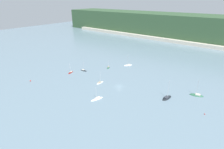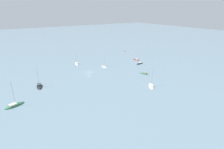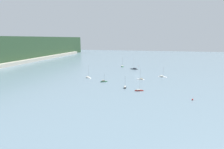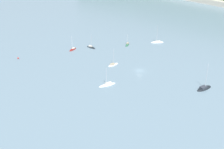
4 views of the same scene
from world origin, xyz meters
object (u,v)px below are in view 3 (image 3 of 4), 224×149
at_px(sailboat_7, 141,79).
at_px(mooring_buoy_0, 139,66).
at_px(sailboat_1, 88,78).
at_px(sailboat_5, 104,82).
at_px(sailboat_6, 162,77).
at_px(mooring_buoy_1, 193,99).
at_px(sailboat_3, 139,91).
at_px(sailboat_4, 125,88).
at_px(sailboat_0, 134,69).
at_px(sailboat_2, 122,67).

xyz_separation_m(sailboat_7, mooring_buoy_0, (64.51, 6.78, 0.16)).
distance_m(sailboat_1, sailboat_5, 17.94).
relative_size(sailboat_5, mooring_buoy_0, 14.08).
bearing_deg(sailboat_6, mooring_buoy_1, -60.99).
xyz_separation_m(sailboat_3, sailboat_7, (29.62, 1.22, 0.01)).
relative_size(sailboat_4, sailboat_5, 1.14).
bearing_deg(sailboat_3, sailboat_5, 133.82).
relative_size(sailboat_0, sailboat_3, 1.40).
height_order(sailboat_2, sailboat_5, sailboat_2).
bearing_deg(sailboat_0, sailboat_1, 66.49).
bearing_deg(sailboat_0, sailboat_4, 100.63).
height_order(sailboat_3, sailboat_5, sailboat_3).
xyz_separation_m(sailboat_5, sailboat_6, (26.23, -41.33, -0.02)).
distance_m(sailboat_0, sailboat_4, 68.56).
relative_size(sailboat_6, sailboat_7, 0.96).
xyz_separation_m(sailboat_3, sailboat_5, (16.19, 26.17, 0.04)).
bearing_deg(sailboat_2, sailboat_0, 32.16).
bearing_deg(sailboat_4, sailboat_3, -121.78).
height_order(sailboat_7, mooring_buoy_1, sailboat_7).
bearing_deg(sailboat_1, sailboat_5, 7.01).
bearing_deg(mooring_buoy_0, sailboat_7, -174.00).
height_order(sailboat_1, sailboat_7, sailboat_1).
bearing_deg(sailboat_3, sailboat_0, 83.97).
height_order(sailboat_0, sailboat_1, sailboat_0).
distance_m(sailboat_2, sailboat_7, 60.96).
bearing_deg(sailboat_7, sailboat_6, -140.31).
xyz_separation_m(sailboat_6, mooring_buoy_0, (51.71, 23.17, 0.15)).
xyz_separation_m(sailboat_3, mooring_buoy_1, (-9.77, -27.38, 0.30)).
relative_size(sailboat_1, mooring_buoy_0, 21.09).
bearing_deg(mooring_buoy_1, sailboat_2, 28.68).
height_order(sailboat_2, mooring_buoy_1, sailboat_2).
distance_m(sailboat_6, sailboat_7, 20.79).
relative_size(sailboat_3, sailboat_4, 1.03).
distance_m(sailboat_0, sailboat_1, 56.75).
xyz_separation_m(sailboat_4, sailboat_7, (24.92, -7.91, -0.01)).
bearing_deg(sailboat_6, sailboat_5, -131.77).
distance_m(sailboat_4, sailboat_6, 44.86).
height_order(sailboat_0, sailboat_6, sailboat_0).
bearing_deg(sailboat_3, sailboat_6, 55.90).
height_order(sailboat_3, mooring_buoy_0, sailboat_3).
distance_m(sailboat_2, sailboat_4, 82.61).
bearing_deg(sailboat_1, mooring_buoy_1, 11.17).
bearing_deg(sailboat_6, sailboat_3, -93.84).
xyz_separation_m(sailboat_2, sailboat_7, (-56.17, -23.67, 0.01)).
relative_size(sailboat_5, sailboat_7, 0.82).
bearing_deg(sailboat_6, sailboat_2, 148.55).
bearing_deg(mooring_buoy_0, sailboat_2, 116.27).
distance_m(mooring_buoy_0, mooring_buoy_1, 109.77).
bearing_deg(sailboat_5, sailboat_6, 6.85).
xyz_separation_m(sailboat_7, mooring_buoy_1, (-39.40, -28.60, 0.29)).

